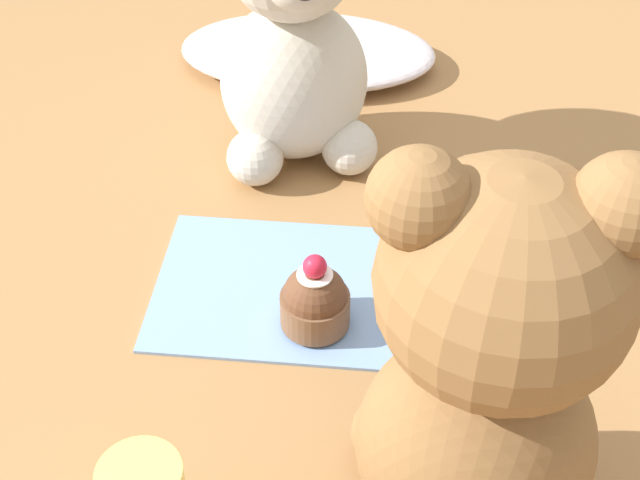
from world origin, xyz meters
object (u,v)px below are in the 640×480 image
at_px(cupcake_near_tan_bear, 319,301).
at_px(teddy_bear_tan, 486,372).
at_px(teddy_bear_cream, 294,35).
at_px(cupcake_near_cream_bear, 427,257).

bearing_deg(cupcake_near_tan_bear, teddy_bear_tan, -55.16).
height_order(teddy_bear_cream, cupcake_near_tan_bear, teddy_bear_cream).
relative_size(teddy_bear_cream, cupcake_near_tan_bear, 3.99).
bearing_deg(teddy_bear_cream, cupcake_near_cream_bear, -70.24).
bearing_deg(teddy_bear_tan, teddy_bear_cream, -70.97).
xyz_separation_m(teddy_bear_cream, teddy_bear_tan, (0.15, -0.38, 0.01)).
bearing_deg(teddy_bear_cream, cupcake_near_tan_bear, -94.89).
relative_size(cupcake_near_cream_bear, cupcake_near_tan_bear, 1.03).
height_order(cupcake_near_cream_bear, cupcake_near_tan_bear, cupcake_near_cream_bear).
relative_size(teddy_bear_cream, teddy_bear_tan, 0.94).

